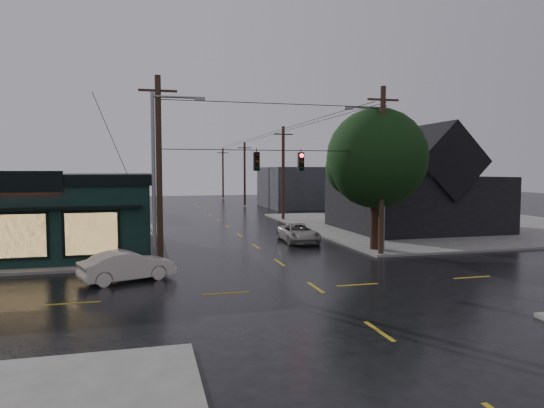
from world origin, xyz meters
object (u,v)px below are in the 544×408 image
object	(u,v)px
utility_pole_nw	(161,267)
suv_silver	(298,233)
corner_tree	(377,159)
sedan_cream	(128,266)
utility_pole_ne	(381,256)

from	to	relation	value
utility_pole_nw	suv_silver	distance (m)	11.84
corner_tree	sedan_cream	bearing A→B (deg)	-162.62
corner_tree	sedan_cream	world-z (taller)	corner_tree
suv_silver	utility_pole_ne	bearing A→B (deg)	-62.60
corner_tree	sedan_cream	xyz separation A→B (m)	(-15.09, -4.72, -5.20)
corner_tree	utility_pole_ne	world-z (taller)	corner_tree
utility_pole_ne	suv_silver	xyz separation A→B (m)	(-3.14, 6.52, 0.68)
utility_pole_nw	corner_tree	bearing A→B (deg)	7.07
sedan_cream	suv_silver	distance (m)	14.92
utility_pole_ne	suv_silver	size ratio (longest dim) A/B	2.09
utility_pole_nw	sedan_cream	xyz separation A→B (m)	(-1.59, -3.05, 0.71)
corner_tree	suv_silver	distance (m)	8.01
utility_pole_nw	suv_silver	world-z (taller)	utility_pole_nw
corner_tree	utility_pole_ne	xyz separation A→B (m)	(-0.50, -1.67, -5.91)
utility_pole_ne	suv_silver	bearing A→B (deg)	115.68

